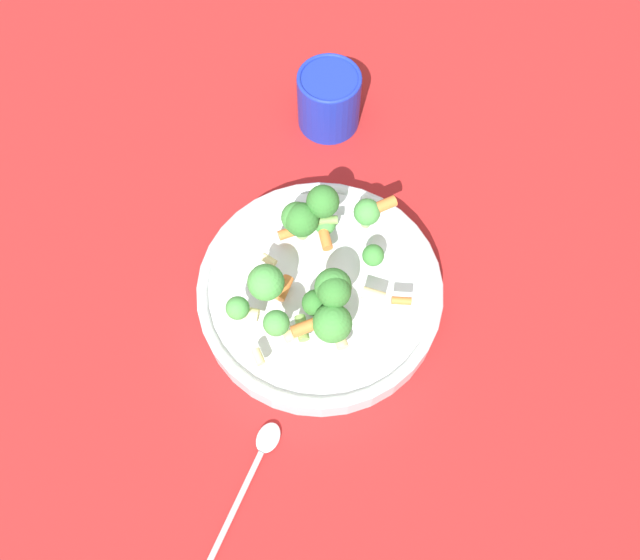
% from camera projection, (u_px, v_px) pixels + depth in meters
% --- Properties ---
extents(ground_plane, '(3.00, 3.00, 0.00)m').
position_uv_depth(ground_plane, '(320.00, 299.00, 0.79)').
color(ground_plane, maroon).
extents(bowl, '(0.30, 0.30, 0.05)m').
position_uv_depth(bowl, '(320.00, 291.00, 0.77)').
color(bowl, silver).
rests_on(bowl, ground_plane).
extents(pasta_salad, '(0.22, 0.19, 0.08)m').
position_uv_depth(pasta_salad, '(315.00, 266.00, 0.71)').
color(pasta_salad, '#8CB766').
rests_on(pasta_salad, bowl).
extents(cup, '(0.09, 0.09, 0.09)m').
position_uv_depth(cup, '(329.00, 99.00, 0.87)').
color(cup, '#192DAD').
rests_on(cup, ground_plane).
extents(spoon, '(0.12, 0.15, 0.01)m').
position_uv_depth(spoon, '(254.00, 469.00, 0.70)').
color(spoon, silver).
rests_on(spoon, ground_plane).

